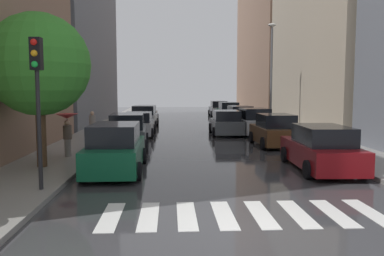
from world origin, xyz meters
name	(u,v)px	position (x,y,z in m)	size (l,w,h in m)	color
ground_plane	(192,127)	(0.00, 24.00, -0.02)	(28.00, 72.00, 0.04)	#353537
sidewalk_left	(111,126)	(-6.50, 24.00, 0.07)	(3.00, 72.00, 0.15)	gray
sidewalk_right	(270,125)	(6.50, 24.00, 0.07)	(3.00, 72.00, 0.15)	gray
crosswalk_stripes	(242,214)	(0.00, 1.10, 0.01)	(6.75, 2.20, 0.01)	silver
building_right_mid	(337,48)	(11.00, 21.84, 6.14)	(6.00, 16.36, 12.28)	#B2A38C
building_right_far	(275,7)	(11.00, 40.35, 12.90)	(6.00, 19.08, 25.81)	#8C6B56
parked_car_left_nearest	(116,150)	(-3.73, 6.26, 0.83)	(2.08, 4.70, 1.78)	#0C4C2D
parked_car_left_second	(128,132)	(-3.90, 12.05, 0.83)	(2.19, 4.57, 1.79)	#474C51
parked_car_left_third	(139,125)	(-3.79, 17.56, 0.73)	(2.07, 4.17, 1.56)	#B2B7BF
parked_car_left_fourth	(144,117)	(-3.81, 23.45, 0.81)	(2.20, 4.16, 1.74)	#B2B7BF
parked_car_left_fifth	(147,114)	(-3.91, 28.81, 0.73)	(2.18, 4.61, 1.55)	brown
parked_car_right_nearest	(321,149)	(3.90, 6.27, 0.78)	(2.23, 4.84, 1.67)	maroon
parked_car_right_second	(275,131)	(3.83, 12.59, 0.80)	(2.12, 4.10, 1.71)	brown
parked_car_right_third	(254,122)	(3.81, 17.86, 0.82)	(2.25, 4.14, 1.78)	#B2B7BF
parked_car_right_fourth	(240,117)	(3.93, 24.04, 0.78)	(2.28, 4.30, 1.67)	navy
parked_car_right_fifth	(228,112)	(3.98, 30.66, 0.82)	(2.20, 4.28, 1.77)	#0C4C2D
parked_car_right_sixth	(219,109)	(3.73, 36.63, 0.80)	(2.14, 4.77, 1.71)	#B2B7BF
car_midroad	(226,123)	(1.98, 18.06, 0.76)	(2.14, 4.37, 1.63)	#474C51
pedestrian_near_tree	(67,126)	(-6.12, 8.92, 1.47)	(0.95, 0.95, 1.83)	gray
pedestrian_by_kerb	(93,124)	(-6.32, 15.39, 0.97)	(0.36, 0.36, 1.58)	brown
street_tree_left	(39,65)	(-6.51, 6.70, 3.90)	(3.74, 3.74, 5.63)	#513823
traffic_light_left_corner	(37,80)	(-5.45, 3.24, 3.29)	(0.30, 0.42, 4.30)	black
lamp_post_right	(271,69)	(5.55, 20.33, 4.47)	(0.60, 0.28, 7.56)	#595B60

